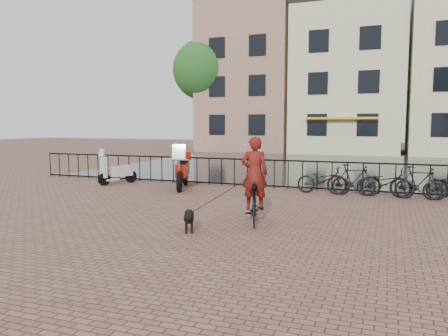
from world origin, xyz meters
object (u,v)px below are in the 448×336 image
(cyclist, at_px, (254,185))
(motorcycle, at_px, (183,165))
(dog, at_px, (189,220))
(scooter, at_px, (118,166))

(cyclist, bearing_deg, motorcycle, -63.94)
(cyclist, relative_size, dog, 2.93)
(cyclist, height_order, motorcycle, cyclist)
(cyclist, xyz_separation_m, dog, (-1.07, -1.22, -0.63))
(cyclist, distance_m, motorcycle, 5.86)
(motorcycle, bearing_deg, scooter, 157.56)
(dog, distance_m, motorcycle, 6.27)
(motorcycle, height_order, scooter, motorcycle)
(scooter, bearing_deg, cyclist, -9.33)
(dog, height_order, scooter, scooter)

